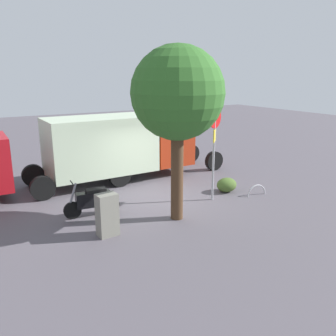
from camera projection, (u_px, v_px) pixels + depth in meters
The scene contains 8 objects.
ground_plane at pixel (158, 198), 13.01m from camera, with size 60.00×60.00×0.00m, color #524C54.
box_truck_near at pixel (122, 144), 15.09m from camera, with size 7.95×2.35×2.76m.
motorcycle at pixel (93, 200), 11.34m from camera, with size 1.81×0.55×1.20m.
stop_sign at pixel (214, 139), 12.31m from camera, with size 0.71×0.33×3.39m.
street_tree at pixel (178, 95), 10.24m from camera, with size 2.78×2.78×5.31m.
utility_cabinet at pixel (107, 215), 9.91m from camera, with size 0.57×0.40×1.24m, color slate.
bike_rack_hoop at pixel (256, 195), 13.36m from camera, with size 0.85×0.85×0.05m, color #B7B7BC.
shrub_near_sign at pixel (227, 185), 13.69m from camera, with size 0.82×0.67×0.56m, color #435C26.
Camera 1 is at (5.85, 10.79, 4.47)m, focal length 37.64 mm.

